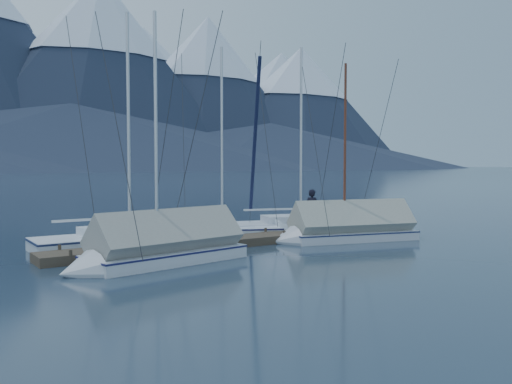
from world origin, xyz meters
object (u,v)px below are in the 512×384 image
sailboat_open_left (143,240)px  sailboat_open_mid (233,233)px  person (312,209)px  sailboat_covered_far (154,251)px  sailboat_covered_near (341,231)px  sailboat_open_right (310,227)px

sailboat_open_left → sailboat_open_mid: (4.50, 0.02, -0.02)m
sailboat_open_mid → person: 3.86m
sailboat_open_left → sailboat_covered_far: bearing=-108.0°
sailboat_covered_near → person: bearing=100.1°
sailboat_open_left → person: bearing=-16.3°
sailboat_covered_near → person: (-0.29, 1.66, 0.85)m
sailboat_open_mid → sailboat_covered_near: sailboat_open_mid is taller
sailboat_covered_far → person: 9.25m
sailboat_covered_far → sailboat_open_right: bearing=21.7°
sailboat_open_left → person: size_ratio=5.58×
sailboat_open_left → sailboat_open_right: sailboat_open_left is taller
sailboat_covered_near → sailboat_covered_far: 9.24m
sailboat_open_right → person: 2.57m
person → sailboat_open_left: bearing=54.4°
sailboat_open_right → person: size_ratio=5.35×
sailboat_open_right → sailboat_open_left: bearing=177.6°
sailboat_covered_far → sailboat_open_mid: bearing=37.1°
sailboat_open_right → sailboat_covered_near: bearing=-108.1°
sailboat_open_right → sailboat_covered_far: size_ratio=1.08×
sailboat_open_mid → sailboat_covered_far: (-5.96, -4.51, 0.29)m
sailboat_open_mid → person: (2.96, -2.20, 1.11)m
sailboat_covered_far → sailboat_covered_near: bearing=4.0°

